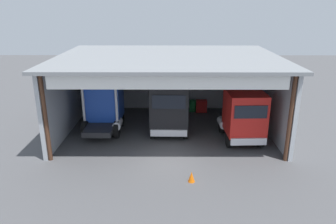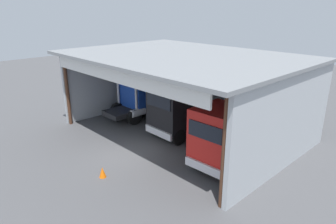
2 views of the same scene
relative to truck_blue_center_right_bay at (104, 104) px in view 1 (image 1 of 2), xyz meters
name	(u,v)px [view 1 (image 1 of 2)]	position (x,y,z in m)	size (l,w,h in m)	color
ground_plane	(168,161)	(4.55, -4.90, -1.96)	(80.00, 80.00, 0.00)	#4C4C4F
workshop_shed	(168,76)	(4.55, 1.05, 1.80)	(14.84, 10.98, 5.40)	#ADB2B7
truck_blue_center_right_bay	(104,104)	(0.00, 0.00, 0.00)	(2.63, 4.54, 3.67)	#1E47B7
truck_black_right_bay	(169,108)	(4.61, -0.92, -0.01)	(2.71, 4.31, 3.76)	black
truck_red_yard_outside	(243,115)	(9.40, -2.07, -0.12)	(2.62, 5.07, 3.47)	red
oil_drum	(193,106)	(6.61, 4.23, -1.49)	(0.58, 0.58, 0.95)	#197233
tool_cart	(201,106)	(7.33, 4.10, -1.46)	(0.90, 0.60, 1.00)	red
traffic_cone	(191,177)	(5.78, -7.15, -1.68)	(0.36, 0.36, 0.56)	orange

